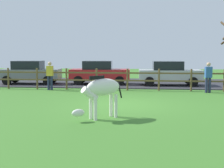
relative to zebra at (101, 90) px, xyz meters
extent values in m
plane|color=#3D7528|center=(0.53, 3.07, -0.93)|extent=(60.00, 60.00, 0.00)
cube|color=#2D2D33|center=(0.53, 12.37, -0.90)|extent=(28.00, 7.40, 0.05)
cylinder|color=brown|center=(-6.89, 8.07, -0.30)|extent=(0.11, 0.11, 1.25)
cylinder|color=brown|center=(-5.09, 8.07, -0.30)|extent=(0.11, 0.11, 1.25)
cylinder|color=brown|center=(-3.30, 8.07, -0.30)|extent=(0.11, 0.11, 1.25)
cylinder|color=brown|center=(-1.51, 8.07, -0.30)|extent=(0.11, 0.11, 1.25)
cylinder|color=brown|center=(0.28, 8.07, -0.30)|extent=(0.11, 0.11, 1.25)
cylinder|color=brown|center=(2.07, 8.07, -0.30)|extent=(0.11, 0.11, 1.25)
cylinder|color=brown|center=(3.87, 8.07, -0.30)|extent=(0.11, 0.11, 1.25)
cylinder|color=brown|center=(5.66, 8.07, -0.30)|extent=(0.11, 0.11, 1.25)
cube|color=brown|center=(0.28, 8.07, -0.37)|extent=(21.50, 0.06, 0.09)
cube|color=brown|center=(0.28, 8.07, 0.07)|extent=(21.50, 0.06, 0.09)
ellipsoid|color=white|center=(0.06, 0.06, 0.11)|extent=(1.24, 1.19, 0.56)
cylinder|color=white|center=(-0.14, -0.32, -0.54)|extent=(0.11, 0.11, 0.78)
cylinder|color=white|center=(-0.33, -0.11, -0.54)|extent=(0.11, 0.11, 0.78)
cylinder|color=white|center=(0.45, 0.22, -0.54)|extent=(0.11, 0.11, 0.78)
cylinder|color=white|center=(0.27, 0.43, -0.54)|extent=(0.11, 0.11, 0.78)
cylinder|color=white|center=(-0.33, -0.30, -0.08)|extent=(0.60, 0.57, 0.51)
ellipsoid|color=white|center=(-0.64, -0.58, -0.65)|extent=(0.46, 0.44, 0.24)
cube|color=black|center=(-0.12, -0.11, 0.43)|extent=(0.44, 0.41, 0.12)
cylinder|color=black|center=(0.56, 0.51, -0.04)|extent=(0.17, 0.17, 0.54)
cube|color=red|center=(-1.79, 11.13, -0.23)|extent=(4.10, 1.96, 0.70)
cube|color=black|center=(-1.94, 11.12, 0.40)|extent=(2.00, 1.68, 0.56)
cylinder|color=black|center=(-0.50, 12.07, -0.58)|extent=(0.61, 0.22, 0.60)
cylinder|color=black|center=(-0.39, 10.37, -0.58)|extent=(0.61, 0.22, 0.60)
cylinder|color=black|center=(-3.19, 11.89, -0.58)|extent=(0.61, 0.22, 0.60)
cylinder|color=black|center=(-3.08, 10.20, -0.58)|extent=(0.61, 0.22, 0.60)
cube|color=slate|center=(-6.52, 10.73, -0.23)|extent=(4.14, 2.07, 0.70)
cube|color=black|center=(-6.66, 10.72, 0.40)|extent=(2.04, 1.73, 0.56)
cylinder|color=black|center=(-5.25, 11.71, -0.58)|extent=(0.61, 0.24, 0.60)
cylinder|color=black|center=(-5.09, 10.01, -0.58)|extent=(0.61, 0.24, 0.60)
cylinder|color=black|center=(-7.94, 11.45, -0.58)|extent=(0.61, 0.24, 0.60)
cylinder|color=black|center=(-7.78, 9.76, -0.58)|extent=(0.61, 0.24, 0.60)
cube|color=#B7BABF|center=(2.85, 10.85, -0.23)|extent=(4.08, 1.90, 0.70)
cube|color=black|center=(2.70, 10.84, 0.40)|extent=(1.98, 1.66, 0.56)
cylinder|color=black|center=(4.16, 11.77, -0.58)|extent=(0.61, 0.21, 0.60)
cylinder|color=black|center=(4.24, 10.07, -0.58)|extent=(0.61, 0.21, 0.60)
cylinder|color=black|center=(1.46, 11.63, -0.58)|extent=(0.61, 0.21, 0.60)
cylinder|color=black|center=(1.54, 9.93, -0.58)|extent=(0.61, 0.21, 0.60)
cylinder|color=#232847|center=(-4.26, 7.67, -0.52)|extent=(0.14, 0.14, 0.82)
cylinder|color=#232847|center=(-4.08, 7.66, -0.52)|extent=(0.14, 0.14, 0.82)
cube|color=gold|center=(-4.17, 7.67, 0.18)|extent=(0.37, 0.24, 0.58)
sphere|color=tan|center=(-4.17, 7.67, 0.60)|extent=(0.22, 0.22, 0.22)
cylinder|color=#232847|center=(4.60, 7.44, -0.52)|extent=(0.14, 0.14, 0.82)
cylinder|color=#232847|center=(4.77, 7.48, -0.52)|extent=(0.14, 0.14, 0.82)
cube|color=#2D569E|center=(4.69, 7.46, 0.18)|extent=(0.40, 0.30, 0.58)
sphere|color=tan|center=(4.69, 7.46, 0.60)|extent=(0.22, 0.22, 0.22)
camera|label=1|loc=(1.57, -10.19, 1.21)|focal=51.32mm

